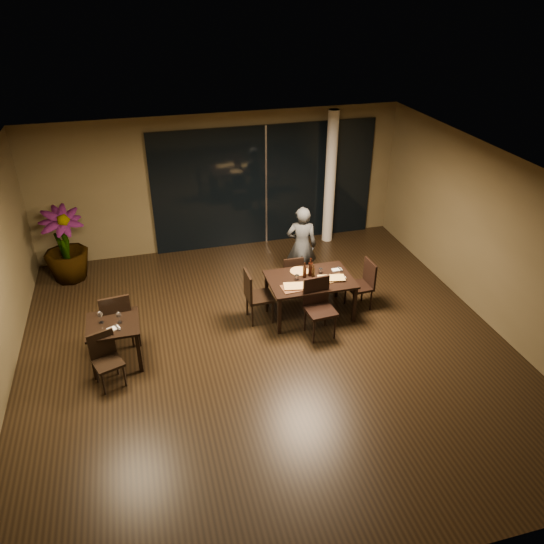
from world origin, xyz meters
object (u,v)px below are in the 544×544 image
(chair_main_far, at_px, (292,273))
(bottle_a, at_px, (305,270))
(potted_plant, at_px, (65,245))
(side_table, at_px, (114,330))
(diner, at_px, (302,246))
(chair_side_far, at_px, (116,317))
(main_table, at_px, (310,282))
(bottle_b, at_px, (313,272))
(chair_main_left, at_px, (255,294))
(bottle_c, at_px, (310,267))
(chair_side_near, at_px, (106,356))
(chair_main_near, at_px, (318,304))
(chair_main_right, at_px, (363,282))

(chair_main_far, xyz_separation_m, bottle_a, (0.03, -0.67, 0.43))
(potted_plant, bearing_deg, side_table, -73.27)
(potted_plant, xyz_separation_m, bottle_a, (4.22, -2.42, 0.13))
(chair_main_far, bearing_deg, diner, -126.54)
(chair_side_far, bearing_deg, main_table, 175.32)
(chair_main_far, height_order, bottle_b, bottle_b)
(chair_main_left, xyz_separation_m, chair_side_far, (-2.36, -0.17, 0.03))
(bottle_a, bearing_deg, main_table, -42.22)
(diner, bearing_deg, bottle_c, 96.62)
(side_table, bearing_deg, potted_plant, 106.73)
(main_table, relative_size, potted_plant, 0.98)
(side_table, height_order, chair_side_near, chair_side_near)
(chair_main_far, height_order, diner, diner)
(diner, bearing_deg, chair_side_near, 45.68)
(chair_main_far, relative_size, bottle_a, 2.88)
(chair_main_near, bearing_deg, chair_main_right, 22.75)
(bottle_c, bearing_deg, chair_main_left, -178.24)
(main_table, relative_size, chair_main_right, 1.61)
(chair_main_far, bearing_deg, side_table, 21.42)
(bottle_b, bearing_deg, potted_plant, 150.33)
(chair_main_left, relative_size, bottle_c, 2.83)
(main_table, relative_size, chair_side_near, 1.74)
(chair_main_right, bearing_deg, potted_plant, -118.17)
(chair_side_far, relative_size, bottle_c, 2.97)
(potted_plant, bearing_deg, chair_side_far, -70.04)
(chair_side_far, relative_size, bottle_b, 4.07)
(chair_main_left, distance_m, diner, 1.65)
(chair_main_far, relative_size, chair_main_left, 0.85)
(potted_plant, bearing_deg, chair_main_right, -25.08)
(diner, xyz_separation_m, bottle_b, (-0.15, -1.15, 0.07))
(chair_main_far, relative_size, chair_main_right, 0.90)
(chair_side_far, bearing_deg, side_table, 78.34)
(chair_main_far, xyz_separation_m, bottle_c, (0.15, -0.63, 0.45))
(diner, relative_size, bottle_a, 5.55)
(chair_main_far, bearing_deg, chair_main_near, 94.21)
(chair_main_near, distance_m, potted_plant, 5.25)
(diner, bearing_deg, bottle_b, 98.53)
(side_table, distance_m, diner, 3.98)
(chair_main_far, relative_size, chair_side_far, 0.81)
(chair_main_left, bearing_deg, bottle_c, -90.01)
(potted_plant, relative_size, bottle_a, 5.23)
(bottle_b, height_order, bottle_c, bottle_c)
(chair_main_far, relative_size, bottle_b, 3.30)
(chair_main_right, bearing_deg, chair_main_far, -126.06)
(chair_main_near, bearing_deg, bottle_b, 76.56)
(bottle_a, bearing_deg, chair_main_near, -85.44)
(chair_main_near, xyz_separation_m, chair_side_far, (-3.33, 0.46, 0.01))
(chair_main_left, distance_m, chair_side_far, 2.37)
(bottle_b, bearing_deg, diner, 82.36)
(diner, xyz_separation_m, potted_plant, (-4.51, 1.33, -0.05))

